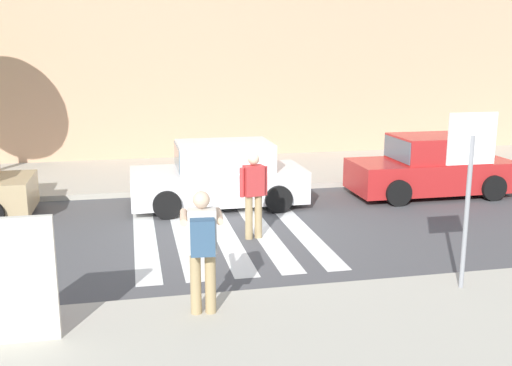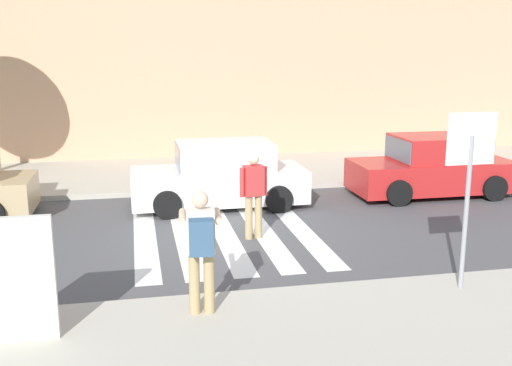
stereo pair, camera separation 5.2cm
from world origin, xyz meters
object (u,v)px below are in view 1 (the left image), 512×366
object	(u,v)px
parked_car_white	(220,177)
advertising_board	(10,281)
photographer_with_backpack	(202,242)
parked_car_red	(432,167)
stop_sign	(470,162)
pedestrian_crossing	(254,191)

from	to	relation	value
parked_car_white	advertising_board	distance (m)	7.41
photographer_with_backpack	parked_car_white	bearing A→B (deg)	79.42
photographer_with_backpack	advertising_board	distance (m)	2.42
photographer_with_backpack	advertising_board	bearing A→B (deg)	-172.50
photographer_with_backpack	advertising_board	xyz separation A→B (m)	(-2.39, -0.32, -0.23)
parked_car_white	parked_car_red	bearing A→B (deg)	0.00
parked_car_white	photographer_with_backpack	bearing A→B (deg)	-100.58
stop_sign	parked_car_white	world-z (taller)	stop_sign
parked_car_white	pedestrian_crossing	bearing A→B (deg)	-83.88
photographer_with_backpack	stop_sign	bearing A→B (deg)	1.92
parked_car_red	advertising_board	size ratio (longest dim) A/B	2.56
stop_sign	photographer_with_backpack	bearing A→B (deg)	-178.08
pedestrian_crossing	parked_car_white	distance (m)	2.65
parked_car_red	stop_sign	bearing A→B (deg)	-114.05
photographer_with_backpack	pedestrian_crossing	bearing A→B (deg)	68.04
stop_sign	parked_car_white	size ratio (longest dim) A/B	0.65
parked_car_red	advertising_board	xyz separation A→B (m)	(-9.05, -6.50, 0.21)
pedestrian_crossing	parked_car_white	xyz separation A→B (m)	(-0.28, 2.62, -0.25)
parked_car_red	advertising_board	distance (m)	11.15
stop_sign	pedestrian_crossing	distance (m)	4.40
stop_sign	pedestrian_crossing	size ratio (longest dim) A/B	1.55
stop_sign	parked_car_white	bearing A→B (deg)	114.84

